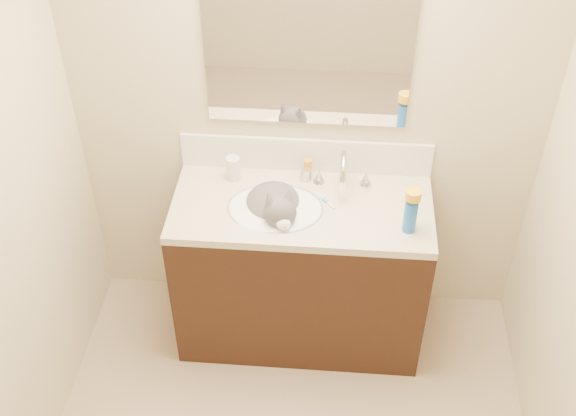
% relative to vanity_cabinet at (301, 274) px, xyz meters
% --- Properties ---
extents(room_shell, '(2.24, 2.54, 2.52)m').
position_rel_vanity_cabinet_xyz_m(room_shell, '(0.00, -0.97, 1.08)').
color(room_shell, beige).
rests_on(room_shell, ground).
extents(vanity_cabinet, '(1.20, 0.55, 0.82)m').
position_rel_vanity_cabinet_xyz_m(vanity_cabinet, '(0.00, 0.00, 0.00)').
color(vanity_cabinet, black).
rests_on(vanity_cabinet, ground).
extents(counter_slab, '(1.20, 0.55, 0.04)m').
position_rel_vanity_cabinet_xyz_m(counter_slab, '(0.00, 0.00, 0.43)').
color(counter_slab, beige).
rests_on(counter_slab, vanity_cabinet).
extents(basin, '(0.45, 0.36, 0.14)m').
position_rel_vanity_cabinet_xyz_m(basin, '(-0.12, -0.03, 0.38)').
color(basin, white).
rests_on(basin, vanity_cabinet).
extents(faucet, '(0.28, 0.20, 0.21)m').
position_rel_vanity_cabinet_xyz_m(faucet, '(0.18, 0.14, 0.54)').
color(faucet, silver).
rests_on(faucet, counter_slab).
extents(cat, '(0.39, 0.43, 0.32)m').
position_rel_vanity_cabinet_xyz_m(cat, '(-0.13, -0.00, 0.42)').
color(cat, '#4A484A').
rests_on(cat, basin).
extents(backsplash, '(1.20, 0.02, 0.18)m').
position_rel_vanity_cabinet_xyz_m(backsplash, '(0.00, 0.26, 0.54)').
color(backsplash, silver).
rests_on(backsplash, counter_slab).
extents(mirror, '(0.90, 0.02, 0.80)m').
position_rel_vanity_cabinet_xyz_m(mirror, '(0.00, 0.26, 1.13)').
color(mirror, white).
rests_on(mirror, room_shell).
extents(pill_bottle, '(0.09, 0.09, 0.12)m').
position_rel_vanity_cabinet_xyz_m(pill_bottle, '(-0.34, 0.17, 0.51)').
color(pill_bottle, silver).
rests_on(pill_bottle, counter_slab).
extents(pill_label, '(0.08, 0.08, 0.04)m').
position_rel_vanity_cabinet_xyz_m(pill_label, '(-0.34, 0.17, 0.49)').
color(pill_label, '#FC502A').
rests_on(pill_label, pill_bottle).
extents(silver_jar, '(0.06, 0.06, 0.06)m').
position_rel_vanity_cabinet_xyz_m(silver_jar, '(0.01, 0.19, 0.48)').
color(silver_jar, '#B7B7BC').
rests_on(silver_jar, counter_slab).
extents(amber_bottle, '(0.05, 0.05, 0.10)m').
position_rel_vanity_cabinet_xyz_m(amber_bottle, '(0.01, 0.21, 0.50)').
color(amber_bottle, orange).
rests_on(amber_bottle, counter_slab).
extents(toothbrush, '(0.10, 0.11, 0.01)m').
position_rel_vanity_cabinet_xyz_m(toothbrush, '(0.11, 0.03, 0.45)').
color(toothbrush, silver).
rests_on(toothbrush, counter_slab).
extents(toothbrush_head, '(0.03, 0.03, 0.01)m').
position_rel_vanity_cabinet_xyz_m(toothbrush_head, '(0.11, 0.03, 0.46)').
color(toothbrush_head, '#6686D9').
rests_on(toothbrush_head, counter_slab).
extents(spray_can, '(0.07, 0.07, 0.16)m').
position_rel_vanity_cabinet_xyz_m(spray_can, '(0.48, -0.13, 0.53)').
color(spray_can, blue).
rests_on(spray_can, counter_slab).
extents(spray_cap, '(0.08, 0.08, 0.04)m').
position_rel_vanity_cabinet_xyz_m(spray_cap, '(0.48, -0.13, 0.65)').
color(spray_cap, yellow).
rests_on(spray_cap, spray_can).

